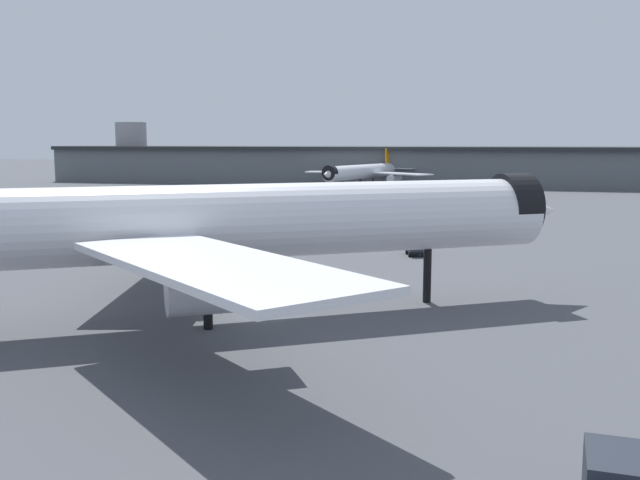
{
  "coord_description": "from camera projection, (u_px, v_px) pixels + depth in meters",
  "views": [
    {
      "loc": [
        11.62,
        -55.51,
        14.04
      ],
      "look_at": [
        4.56,
        2.17,
        5.92
      ],
      "focal_mm": 40.1,
      "sensor_mm": 36.0,
      "label": 1
    }
  ],
  "objects": [
    {
      "name": "airliner_far_taxiway",
      "position": [
        364.0,
        172.0,
        203.89
      ],
      "size": [
        37.35,
        41.55,
        11.64
      ],
      "rotation": [
        0.0,
        0.0,
        4.28
      ],
      "color": "silver",
      "rests_on": "ground"
    },
    {
      "name": "ground",
      "position": [
        261.0,
        315.0,
        57.91
      ],
      "size": [
        900.0,
        900.0,
        0.0
      ],
      "primitive_type": "plane",
      "color": "#4C4F54"
    },
    {
      "name": "baggage_tug_wing",
      "position": [
        415.0,
        248.0,
        87.7
      ],
      "size": [
        2.3,
        3.41,
        1.85
      ],
      "rotation": [
        0.0,
        0.0,
        1.72
      ],
      "color": "black",
      "rests_on": "ground"
    },
    {
      "name": "terminal_building",
      "position": [
        343.0,
        164.0,
        235.54
      ],
      "size": [
        205.18,
        59.81,
        20.37
      ],
      "rotation": [
        0.0,
        0.0,
        -0.13
      ],
      "color": "slate",
      "rests_on": "ground"
    },
    {
      "name": "airliner_near_gate",
      "position": [
        229.0,
        223.0,
        56.15
      ],
      "size": [
        57.01,
        51.05,
        17.16
      ],
      "rotation": [
        0.0,
        0.0,
        0.43
      ],
      "color": "white",
      "rests_on": "ground"
    }
  ]
}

